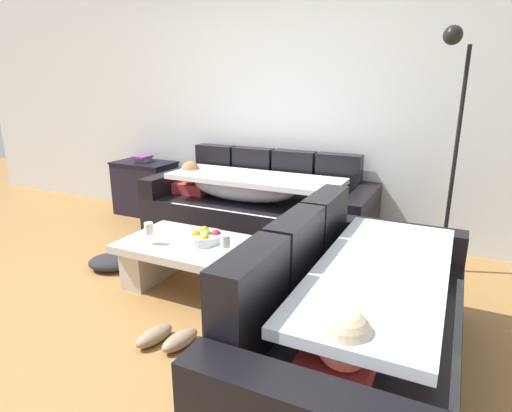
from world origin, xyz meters
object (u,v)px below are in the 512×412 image
fruit_bowl (205,237)px  crumpled_garment (112,262)px  book_stack_on_cabinet (143,159)px  coffee_table (199,261)px  wine_glass_near_left (149,229)px  couch_along_wall (256,208)px  floor_lamp (450,140)px  pair_of_shoes (167,338)px  side_cabinet (146,188)px  wine_glass_near_right (225,242)px  open_magazine (230,252)px  couch_near_window (358,327)px

fruit_bowl → crumpled_garment: (-0.93, -0.05, -0.36)m
crumpled_garment → book_stack_on_cabinet: bearing=119.4°
coffee_table → book_stack_on_cabinet: book_stack_on_cabinet is taller
wine_glass_near_left → crumpled_garment: 0.73m
fruit_bowl → book_stack_on_cabinet: book_stack_on_cabinet is taller
couch_along_wall → coffee_table: bearing=-85.5°
floor_lamp → pair_of_shoes: 2.55m
coffee_table → fruit_bowl: fruit_bowl is taller
side_cabinet → crumpled_garment: (0.79, -1.41, -0.26)m
couch_along_wall → wine_glass_near_left: size_ratio=13.44×
coffee_table → wine_glass_near_right: bearing=-24.6°
open_magazine → pair_of_shoes: size_ratio=0.82×
pair_of_shoes → couch_near_window: bearing=8.3°
wine_glass_near_left → side_cabinet: 2.08m
couch_along_wall → floor_lamp: floor_lamp is taller
couch_along_wall → couch_near_window: 2.23m
coffee_table → fruit_bowl: size_ratio=4.29×
couch_along_wall → fruit_bowl: size_ratio=7.97×
book_stack_on_cabinet → floor_lamp: (3.30, -0.25, 0.44)m
fruit_bowl → crumpled_garment: size_ratio=0.70×
wine_glass_near_right → pair_of_shoes: bearing=-100.2°
wine_glass_near_left → side_cabinet: (-1.36, 1.57, -0.17)m
couch_along_wall → pair_of_shoes: size_ratio=6.55×
floor_lamp → crumpled_garment: size_ratio=4.88×
couch_along_wall → fruit_bowl: couch_along_wall is taller
wine_glass_near_left → book_stack_on_cabinet: (-1.36, 1.57, 0.18)m
couch_along_wall → floor_lamp: 1.87m
couch_near_window → coffee_table: 1.44m
couch_along_wall → open_magazine: 1.29m
crumpled_garment → couch_along_wall: bearing=55.7°
fruit_bowl → pair_of_shoes: (0.19, -0.75, -0.38)m
couch_along_wall → wine_glass_near_right: size_ratio=13.44×
floor_lamp → fruit_bowl: bearing=-144.9°
coffee_table → wine_glass_near_right: wine_glass_near_right is taller
couch_along_wall → pair_of_shoes: couch_along_wall is taller
book_stack_on_cabinet → couch_along_wall: bearing=-8.1°
fruit_bowl → floor_lamp: 2.05m
fruit_bowl → coffee_table: bearing=-122.7°
couch_along_wall → couch_near_window: size_ratio=1.14×
pair_of_shoes → crumpled_garment: bearing=148.0°
wine_glass_near_left → wine_glass_near_right: same height
wine_glass_near_left → side_cabinet: side_cabinet is taller
couch_near_window → wine_glass_near_left: size_ratio=11.83×
coffee_table → wine_glass_near_left: 0.45m
coffee_table → open_magazine: open_magazine is taller
fruit_bowl → floor_lamp: bearing=35.1°
open_magazine → floor_lamp: size_ratio=0.14×
coffee_table → book_stack_on_cabinet: bearing=140.3°
fruit_bowl → side_cabinet: bearing=141.7°
floor_lamp → couch_along_wall: bearing=179.2°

